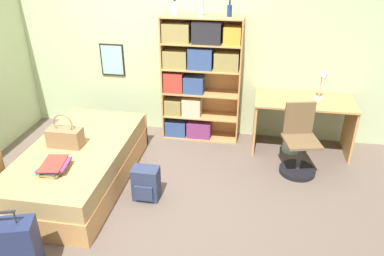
{
  "coord_description": "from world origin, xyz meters",
  "views": [
    {
      "loc": [
        1.36,
        -3.5,
        2.68
      ],
      "look_at": [
        0.73,
        0.21,
        0.75
      ],
      "focal_mm": 35.0,
      "sensor_mm": 36.0,
      "label": 1
    }
  ],
  "objects": [
    {
      "name": "desk_lamp",
      "position": [
        2.28,
        1.32,
        1.03
      ],
      "size": [
        0.2,
        0.15,
        0.43
      ],
      "color": "#ADA89E",
      "rests_on": "desk"
    },
    {
      "name": "ground_plane",
      "position": [
        0.0,
        0.0,
        0.0
      ],
      "size": [
        14.0,
        14.0,
        0.0
      ],
      "primitive_type": "plane",
      "color": "#66564C"
    },
    {
      "name": "bookcase",
      "position": [
        0.58,
        1.4,
        0.95
      ],
      "size": [
        1.09,
        0.33,
        1.76
      ],
      "color": "tan",
      "rests_on": "ground_plane"
    },
    {
      "name": "wall_back",
      "position": [
        -0.0,
        1.62,
        1.3
      ],
      "size": [
        10.0,
        0.09,
        2.6
      ],
      "color": "beige",
      "rests_on": "ground_plane"
    },
    {
      "name": "suitcase",
      "position": [
        -0.61,
        -1.44,
        0.29
      ],
      "size": [
        0.59,
        0.37,
        0.71
      ],
      "color": "navy",
      "rests_on": "ground_plane"
    },
    {
      "name": "handbag",
      "position": [
        -0.73,
        0.01,
        0.61
      ],
      "size": [
        0.4,
        0.19,
        0.41
      ],
      "color": "#93704C",
      "rests_on": "bed"
    },
    {
      "name": "bed",
      "position": [
        -0.61,
        0.02,
        0.24
      ],
      "size": [
        1.1,
        2.08,
        0.49
      ],
      "color": "tan",
      "rests_on": "ground_plane"
    },
    {
      "name": "bottle_brown",
      "position": [
        0.65,
        1.4,
        1.88
      ],
      "size": [
        0.08,
        0.08,
        0.29
      ],
      "color": "#B7BCC1",
      "rests_on": "bookcase"
    },
    {
      "name": "book_stack_on_bed",
      "position": [
        -0.62,
        -0.49,
        0.53
      ],
      "size": [
        0.31,
        0.38,
        0.09
      ],
      "color": "#99894C",
      "rests_on": "bed"
    },
    {
      "name": "bottle_clear",
      "position": [
        1.01,
        1.43,
        1.84
      ],
      "size": [
        0.06,
        0.06,
        0.2
      ],
      "color": "navy",
      "rests_on": "bookcase"
    },
    {
      "name": "desk",
      "position": [
        2.07,
        1.26,
        0.53
      ],
      "size": [
        1.3,
        0.63,
        0.75
      ],
      "color": "tan",
      "rests_on": "ground_plane"
    },
    {
      "name": "desk_chair",
      "position": [
        2.0,
        0.7,
        0.29
      ],
      "size": [
        0.49,
        0.49,
        0.89
      ],
      "color": "black",
      "rests_on": "ground_plane"
    },
    {
      "name": "backpack",
      "position": [
        0.27,
        -0.17,
        0.19
      ],
      "size": [
        0.29,
        0.23,
        0.39
      ],
      "color": "#2D3856",
      "rests_on": "ground_plane"
    },
    {
      "name": "bottle_green",
      "position": [
        0.3,
        1.39,
        1.84
      ],
      "size": [
        0.08,
        0.08,
        0.2
      ],
      "color": "#B7BCC1",
      "rests_on": "bookcase"
    },
    {
      "name": "waste_bin",
      "position": [
        1.97,
        1.19,
        0.15
      ],
      "size": [
        0.24,
        0.24,
        0.3
      ],
      "color": "#99C1B2",
      "rests_on": "ground_plane"
    }
  ]
}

